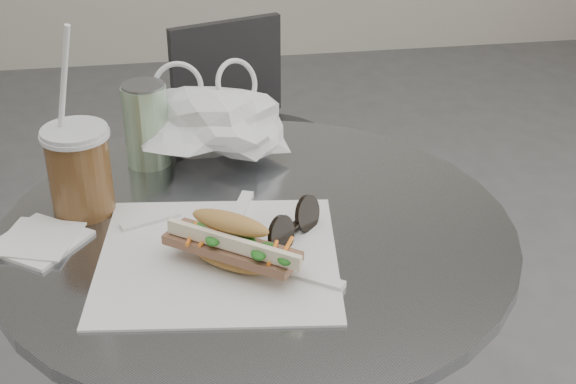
{
  "coord_description": "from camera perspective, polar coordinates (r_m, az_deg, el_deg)",
  "views": [
    {
      "loc": [
        -0.11,
        -0.8,
        1.36
      ],
      "look_at": [
        0.05,
        0.2,
        0.79
      ],
      "focal_mm": 50.0,
      "sensor_mm": 36.0,
      "label": 1
    }
  ],
  "objects": [
    {
      "name": "chair_far",
      "position": [
        2.14,
        -2.6,
        0.56
      ],
      "size": [
        0.4,
        0.43,
        0.74
      ],
      "rotation": [
        0.0,
        0.0,
        3.46
      ],
      "color": "#303032",
      "rests_on": "ground"
    },
    {
      "name": "sunglasses",
      "position": [
        1.13,
        0.36,
        -2.47
      ],
      "size": [
        0.1,
        0.11,
        0.06
      ],
      "rotation": [
        0.0,
        0.0,
        0.83
      ],
      "color": "black",
      "rests_on": "cafe_table"
    },
    {
      "name": "napkin_stack",
      "position": [
        1.19,
        -17.28,
        -3.32
      ],
      "size": [
        0.16,
        0.16,
        0.01
      ],
      "color": "white",
      "rests_on": "cafe_table"
    },
    {
      "name": "sandwich_paper",
      "position": [
        1.11,
        -4.99,
        -4.69
      ],
      "size": [
        0.36,
        0.35,
        0.0
      ],
      "primitive_type": "cube",
      "rotation": [
        0.0,
        0.0,
        -0.12
      ],
      "color": "white",
      "rests_on": "cafe_table"
    },
    {
      "name": "drink_can",
      "position": [
        1.34,
        -10.04,
        4.74
      ],
      "size": [
        0.07,
        0.07,
        0.14
      ],
      "color": "#67A661",
      "rests_on": "cafe_table"
    },
    {
      "name": "cafe_table",
      "position": [
        1.34,
        -2.05,
        -12.46
      ],
      "size": [
        0.76,
        0.76,
        0.74
      ],
      "color": "slate",
      "rests_on": "ground"
    },
    {
      "name": "banh_mi",
      "position": [
        1.07,
        -4.05,
        -3.63
      ],
      "size": [
        0.24,
        0.21,
        0.08
      ],
      "rotation": [
        0.0,
        0.0,
        -0.64
      ],
      "color": "#B97B46",
      "rests_on": "sandwich_paper"
    },
    {
      "name": "plastic_bag",
      "position": [
        1.35,
        -5.56,
        4.74
      ],
      "size": [
        0.28,
        0.24,
        0.12
      ],
      "primitive_type": null,
      "rotation": [
        0.0,
        0.0,
        0.24
      ],
      "color": "white",
      "rests_on": "cafe_table"
    },
    {
      "name": "iced_coffee",
      "position": [
        1.22,
        -14.62,
        1.59
      ],
      "size": [
        0.1,
        0.1,
        0.29
      ],
      "color": "brown",
      "rests_on": "cafe_table"
    }
  ]
}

